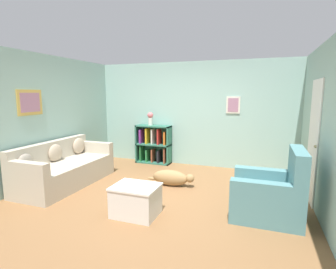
{
  "coord_description": "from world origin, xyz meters",
  "views": [
    {
      "loc": [
        1.65,
        -4.2,
        1.81
      ],
      "look_at": [
        0.0,
        0.4,
        1.05
      ],
      "focal_mm": 28.0,
      "sensor_mm": 36.0,
      "label": 1
    }
  ],
  "objects_px": {
    "couch": "(64,169)",
    "recliner_chair": "(271,194)",
    "bookshelf": "(154,145)",
    "dog": "(171,178)",
    "coffee_table": "(136,199)",
    "vase": "(150,118)"
  },
  "relations": [
    {
      "from": "coffee_table",
      "to": "dog",
      "type": "height_order",
      "value": "coffee_table"
    },
    {
      "from": "bookshelf",
      "to": "recliner_chair",
      "type": "bearing_deg",
      "value": -38.74
    },
    {
      "from": "couch",
      "to": "coffee_table",
      "type": "xyz_separation_m",
      "value": [
        1.98,
        -0.75,
        -0.08
      ]
    },
    {
      "from": "dog",
      "to": "vase",
      "type": "bearing_deg",
      "value": 126.53
    },
    {
      "from": "dog",
      "to": "coffee_table",
      "type": "bearing_deg",
      "value": -93.33
    },
    {
      "from": "vase",
      "to": "recliner_chair",
      "type": "bearing_deg",
      "value": -37.71
    },
    {
      "from": "coffee_table",
      "to": "dog",
      "type": "relative_size",
      "value": 0.67
    },
    {
      "from": "recliner_chair",
      "to": "dog",
      "type": "relative_size",
      "value": 1.04
    },
    {
      "from": "bookshelf",
      "to": "recliner_chair",
      "type": "height_order",
      "value": "recliner_chair"
    },
    {
      "from": "coffee_table",
      "to": "bookshelf",
      "type": "bearing_deg",
      "value": 107.75
    },
    {
      "from": "couch",
      "to": "recliner_chair",
      "type": "relative_size",
      "value": 1.98
    },
    {
      "from": "bookshelf",
      "to": "vase",
      "type": "height_order",
      "value": "vase"
    },
    {
      "from": "dog",
      "to": "bookshelf",
      "type": "bearing_deg",
      "value": 124.07
    },
    {
      "from": "recliner_chair",
      "to": "bookshelf",
      "type": "bearing_deg",
      "value": 141.26
    },
    {
      "from": "bookshelf",
      "to": "dog",
      "type": "height_order",
      "value": "bookshelf"
    },
    {
      "from": "bookshelf",
      "to": "recliner_chair",
      "type": "xyz_separation_m",
      "value": [
        2.83,
        -2.27,
        -0.14
      ]
    },
    {
      "from": "recliner_chair",
      "to": "dog",
      "type": "bearing_deg",
      "value": 156.72
    },
    {
      "from": "dog",
      "to": "couch",
      "type": "bearing_deg",
      "value": -162.47
    },
    {
      "from": "recliner_chair",
      "to": "dog",
      "type": "distance_m",
      "value": 2.0
    },
    {
      "from": "couch",
      "to": "vase",
      "type": "bearing_deg",
      "value": 65.33
    },
    {
      "from": "coffee_table",
      "to": "vase",
      "type": "distance_m",
      "value": 3.18
    },
    {
      "from": "bookshelf",
      "to": "recliner_chair",
      "type": "distance_m",
      "value": 3.63
    }
  ]
}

